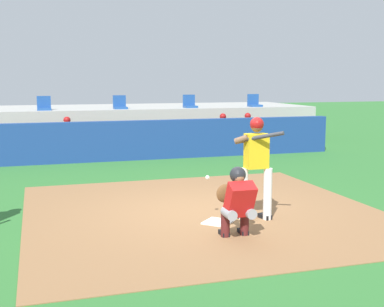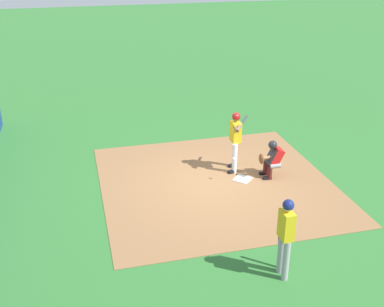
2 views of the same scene
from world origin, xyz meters
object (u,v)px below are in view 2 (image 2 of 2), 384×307
object	(u,v)px
catcher_crouched	(272,158)
home_plate	(243,179)
batter_at_plate	(235,138)
on_deck_batter	(285,233)

from	to	relation	value
catcher_crouched	home_plate	bearing A→B (deg)	89.67
batter_at_plate	on_deck_batter	world-z (taller)	batter_at_plate
batter_at_plate	on_deck_batter	xyz separation A→B (m)	(-4.89, 0.65, -0.02)
home_plate	catcher_crouched	distance (m)	1.03
on_deck_batter	batter_at_plate	bearing A→B (deg)	-7.59
home_plate	catcher_crouched	bearing A→B (deg)	-90.33
batter_at_plate	on_deck_batter	distance (m)	4.94
on_deck_batter	home_plate	bearing A→B (deg)	-9.03
on_deck_batter	catcher_crouched	bearing A→B (deg)	-19.90
batter_at_plate	on_deck_batter	size ratio (longest dim) A/B	1.01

